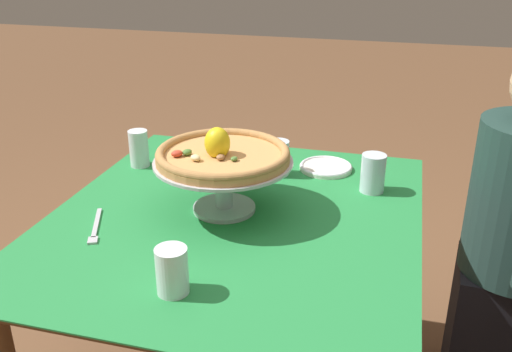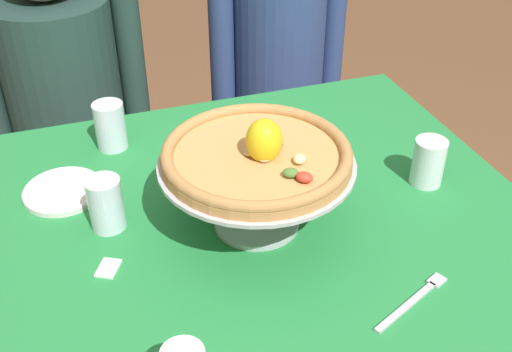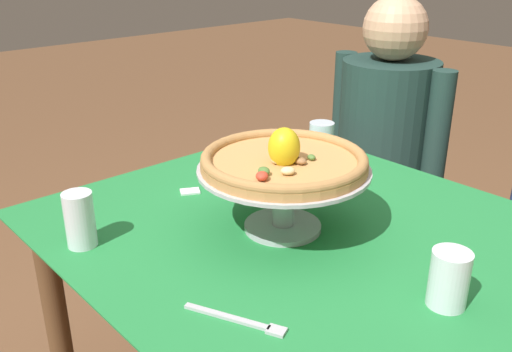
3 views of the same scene
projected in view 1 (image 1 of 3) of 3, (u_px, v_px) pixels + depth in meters
The scene contains 10 objects.
dining_table at pixel (235, 249), 1.59m from camera, with size 1.12×1.00×0.73m.
pizza_stand at pixel (223, 175), 1.54m from camera, with size 0.38×0.38×0.15m.
pizza at pixel (222, 154), 1.51m from camera, with size 0.36×0.36×0.10m.
water_glass_side_right at pixel (172, 273), 1.20m from camera, with size 0.07×0.07×0.11m.
water_glass_front_left at pixel (139, 151), 1.86m from camera, with size 0.06×0.06×0.12m.
water_glass_side_left at pixel (278, 160), 1.79m from camera, with size 0.07×0.07×0.11m.
water_glass_back_left at pixel (373, 176), 1.68m from camera, with size 0.07×0.07×0.12m.
side_plate at pixel (326, 167), 1.85m from camera, with size 0.17×0.17×0.02m.
dinner_fork at pixel (96, 228), 1.48m from camera, with size 0.18×0.09×0.01m.
sugar_packet at pixel (242, 167), 1.86m from camera, with size 0.05×0.04×0.01m, color white.
Camera 1 is at (1.32, 0.42, 1.45)m, focal length 39.53 mm.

